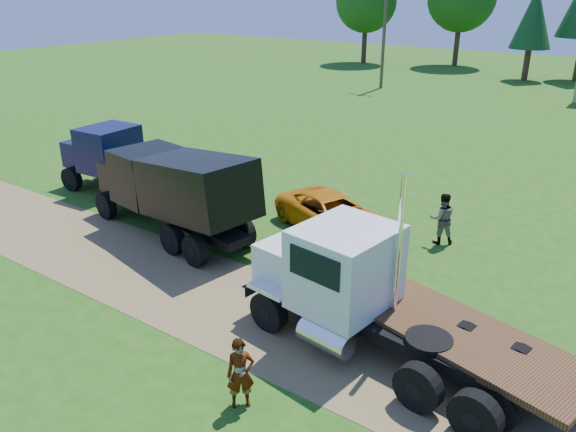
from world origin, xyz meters
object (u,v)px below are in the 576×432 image
Objects in this scene: black_dump_truck at (174,187)px; flatbed_trailer at (435,327)px; navy_truck at (120,160)px; spectator_a at (240,374)px; orange_pickup at (333,214)px; white_semi_tractor at (346,285)px.

black_dump_truck is 10.48m from flatbed_trailer.
black_dump_truck is at bearing -22.66° from navy_truck.
flatbed_trailer is (10.31, -1.55, -1.03)m from black_dump_truck.
spectator_a is (-2.70, -4.04, 0.02)m from flatbed_trailer.
spectator_a is (7.61, -5.59, -1.01)m from black_dump_truck.
orange_pickup is at bearing 6.46° from navy_truck.
flatbed_trailer is at bearing 0.80° from black_dump_truck.
black_dump_truck is 5.77m from orange_pickup.
black_dump_truck reaches higher than orange_pickup.
white_semi_tractor is 4.63× the size of spectator_a.
flatbed_trailer is at bearing 22.93° from white_semi_tractor.
black_dump_truck reaches higher than spectator_a.
spectator_a is at bearing -91.84° from white_semi_tractor.
navy_truck is at bearing 170.95° from white_semi_tractor.
white_semi_tractor is 8.46m from black_dump_truck.
orange_pickup is 2.98× the size of spectator_a.
white_semi_tractor is 2.33m from flatbed_trailer.
spectator_a is at bearing -109.46° from flatbed_trailer.
white_semi_tractor is 0.97× the size of black_dump_truck.
black_dump_truck is 1.18× the size of navy_truck.
white_semi_tractor reaches higher than black_dump_truck.
orange_pickup is (-3.72, 5.62, -0.86)m from white_semi_tractor.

